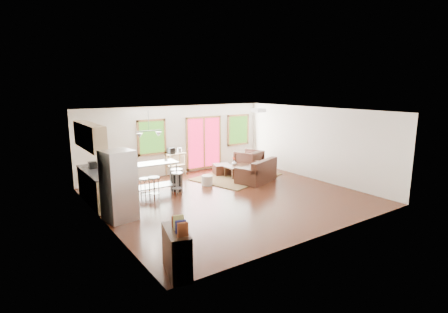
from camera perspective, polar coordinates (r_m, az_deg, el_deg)
floor at (r=10.74m, az=0.91°, el=-6.61°), size 7.50×7.00×0.02m
ceiling at (r=10.24m, az=0.96°, el=7.49°), size 7.50×7.00×0.02m
back_wall at (r=13.38m, az=-7.81°, el=2.65°), size 7.50×0.02×2.60m
left_wall at (r=8.83m, az=-19.41°, el=-2.40°), size 0.02×7.00×2.60m
right_wall at (r=12.92m, az=14.67°, el=2.08°), size 0.02×7.00×2.60m
front_wall at (r=7.88m, az=15.90°, el=-3.79°), size 7.50×0.02×2.60m
window_left at (r=12.89m, az=-11.70°, el=3.09°), size 1.10×0.05×1.30m
french_doors at (r=13.94m, az=-3.28°, el=2.26°), size 1.60×0.05×2.10m
window_right at (r=14.83m, az=2.34°, el=4.37°), size 1.10×0.05×1.30m
rug at (r=12.99m, az=2.06°, el=-3.31°), size 3.40×2.95×0.03m
loveseat at (r=12.33m, az=5.43°, el=-2.67°), size 1.73×1.35×0.81m
coffee_table at (r=12.99m, az=2.38°, el=-1.74°), size 1.06×0.66×0.42m
armchair at (r=13.80m, az=4.06°, el=-0.53°), size 1.13×1.09×0.93m
ottoman at (r=13.31m, az=-0.39°, el=-2.12°), size 0.75×0.75×0.40m
pouf at (r=11.93m, az=-2.77°, el=-3.89°), size 0.50×0.50×0.33m
vase at (r=13.08m, az=1.67°, el=-0.95°), size 0.22×0.23×0.32m
book at (r=13.30m, az=4.66°, el=-0.70°), size 0.19×0.09×0.26m
cabinets at (r=10.58m, az=-20.29°, el=-2.32°), size 0.64×2.24×2.30m
refrigerator at (r=9.08m, az=-16.74°, el=-4.56°), size 0.81×0.80×1.78m
island at (r=10.97m, az=-11.71°, el=-2.65°), size 1.61×0.71×1.01m
cup at (r=11.21m, az=-9.45°, el=-0.61°), size 0.11×0.09×0.11m
bar_stool_a at (r=10.52m, az=-12.78°, el=-4.38°), size 0.42×0.42×0.67m
bar_stool_b at (r=10.43m, az=-11.36°, el=-4.27°), size 0.43×0.43×0.71m
bar_stool_c at (r=10.84m, az=-7.68°, el=-3.55°), size 0.36×0.36×0.71m
trash_can at (r=11.34m, az=-7.73°, el=-3.77°), size 0.42×0.42×0.71m
kitchen_cart at (r=13.19m, az=-8.00°, el=0.03°), size 0.75×0.53×1.08m
bookshelf at (r=6.50m, az=-7.72°, el=-14.99°), size 0.58×0.99×1.09m
ceiling_flush at (r=11.69m, az=5.69°, el=7.52°), size 0.35×0.35×0.12m
pendant_light at (r=10.71m, az=-12.13°, el=3.57°), size 0.80×0.18×0.79m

